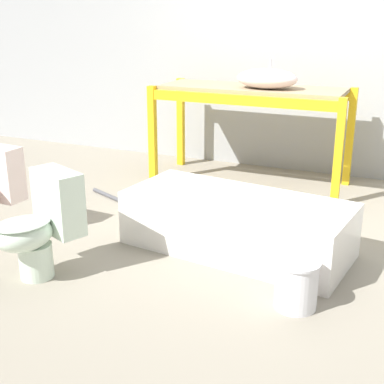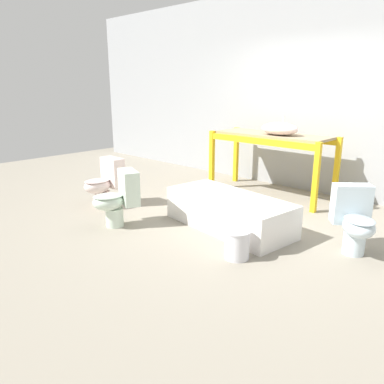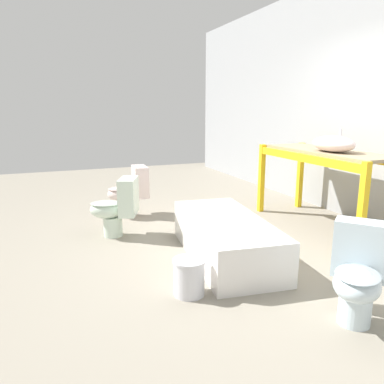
{
  "view_description": "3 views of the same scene",
  "coord_description": "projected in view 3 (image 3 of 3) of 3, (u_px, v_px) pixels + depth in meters",
  "views": [
    {
      "loc": [
        1.28,
        -3.87,
        1.66
      ],
      "look_at": [
        -0.06,
        -0.85,
        0.54
      ],
      "focal_mm": 50.0,
      "sensor_mm": 36.0,
      "label": 1
    },
    {
      "loc": [
        2.75,
        -3.91,
        1.68
      ],
      "look_at": [
        -0.15,
        -0.83,
        0.47
      ],
      "focal_mm": 35.0,
      "sensor_mm": 36.0,
      "label": 2
    },
    {
      "loc": [
        3.29,
        -2.09,
        1.47
      ],
      "look_at": [
        0.01,
        -0.77,
        0.67
      ],
      "focal_mm": 35.0,
      "sensor_mm": 36.0,
      "label": 3
    }
  ],
  "objects": [
    {
      "name": "toilet_far",
      "position": [
        130.0,
        190.0,
        5.14
      ],
      "size": [
        0.4,
        0.56,
        0.69
      ],
      "rotation": [
        0.0,
        0.0,
        -0.07
      ],
      "color": "silver",
      "rests_on": "ground_plane"
    },
    {
      "name": "loose_pipe",
      "position": [
        216.0,
        212.0,
        5.33
      ],
      "size": [
        0.45,
        0.22,
        0.04
      ],
      "color": "#4C4C51",
      "rests_on": "ground_plane"
    },
    {
      "name": "bucket_white",
      "position": [
        189.0,
        276.0,
        2.98
      ],
      "size": [
        0.27,
        0.27,
        0.3
      ],
      "color": "silver",
      "rests_on": "ground_plane"
    },
    {
      "name": "sink_basin",
      "position": [
        333.0,
        144.0,
        4.32
      ],
      "size": [
        0.58,
        0.36,
        0.27
      ],
      "color": "silver",
      "rests_on": "shelving_rack"
    },
    {
      "name": "toilet_extra",
      "position": [
        117.0,
        206.0,
        4.31
      ],
      "size": [
        0.53,
        0.63,
        0.69
      ],
      "rotation": [
        0.0,
        0.0,
        -0.4
      ],
      "color": "silver",
      "rests_on": "ground_plane"
    },
    {
      "name": "toilet_near",
      "position": [
        359.0,
        272.0,
        2.58
      ],
      "size": [
        0.61,
        0.64,
        0.69
      ],
      "rotation": [
        0.0,
        0.0,
        0.71
      ],
      "color": "silver",
      "rests_on": "ground_plane"
    },
    {
      "name": "shelving_rack",
      "position": [
        327.0,
        162.0,
        4.55
      ],
      "size": [
        1.9,
        0.74,
        0.97
      ],
      "color": "yellow",
      "rests_on": "ground_plane"
    },
    {
      "name": "bathtub_main",
      "position": [
        226.0,
        235.0,
        3.73
      ],
      "size": [
        1.69,
        0.9,
        0.4
      ],
      "rotation": [
        0.0,
        0.0,
        -0.13
      ],
      "color": "white",
      "rests_on": "ground_plane"
    },
    {
      "name": "ground_plane",
      "position": [
        258.0,
        246.0,
        4.06
      ],
      "size": [
        12.0,
        12.0,
        0.0
      ],
      "primitive_type": "plane",
      "color": "gray"
    }
  ]
}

